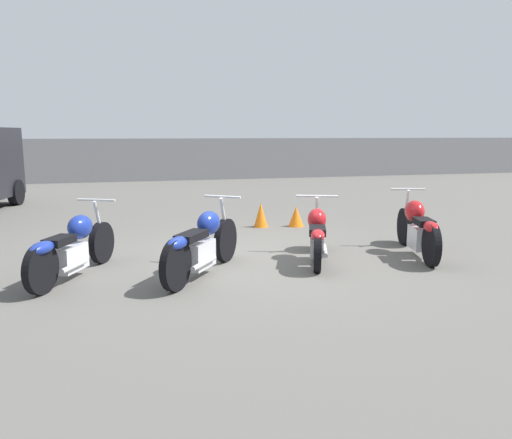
{
  "coord_description": "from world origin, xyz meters",
  "views": [
    {
      "loc": [
        -1.92,
        -7.32,
        1.94
      ],
      "look_at": [
        0.0,
        -0.1,
        0.65
      ],
      "focal_mm": 35.0,
      "sensor_mm": 36.0,
      "label": 1
    }
  ],
  "objects_px": {
    "traffic_cone_near": "(261,215)",
    "traffic_cone_far": "(296,216)",
    "motorcycle_slot_0": "(73,247)",
    "motorcycle_slot_1": "(202,244)",
    "motorcycle_slot_3": "(418,228)",
    "motorcycle_slot_2": "(317,235)"
  },
  "relations": [
    {
      "from": "traffic_cone_near",
      "to": "traffic_cone_far",
      "type": "distance_m",
      "value": 0.75
    },
    {
      "from": "motorcycle_slot_0",
      "to": "motorcycle_slot_1",
      "type": "relative_size",
      "value": 1.06
    },
    {
      "from": "motorcycle_slot_1",
      "to": "motorcycle_slot_2",
      "type": "xyz_separation_m",
      "value": [
        1.83,
        0.35,
        -0.04
      ]
    },
    {
      "from": "motorcycle_slot_0",
      "to": "traffic_cone_near",
      "type": "bearing_deg",
      "value": 66.1
    },
    {
      "from": "motorcycle_slot_1",
      "to": "traffic_cone_far",
      "type": "bearing_deg",
      "value": 86.69
    },
    {
      "from": "traffic_cone_near",
      "to": "motorcycle_slot_0",
      "type": "bearing_deg",
      "value": -139.42
    },
    {
      "from": "traffic_cone_far",
      "to": "motorcycle_slot_1",
      "type": "bearing_deg",
      "value": -128.06
    },
    {
      "from": "motorcycle_slot_0",
      "to": "traffic_cone_far",
      "type": "xyz_separation_m",
      "value": [
        4.2,
        2.84,
        -0.21
      ]
    },
    {
      "from": "motorcycle_slot_2",
      "to": "traffic_cone_far",
      "type": "distance_m",
      "value": 2.91
    },
    {
      "from": "motorcycle_slot_1",
      "to": "motorcycle_slot_3",
      "type": "distance_m",
      "value": 3.55
    },
    {
      "from": "traffic_cone_near",
      "to": "traffic_cone_far",
      "type": "relative_size",
      "value": 1.2
    },
    {
      "from": "traffic_cone_far",
      "to": "motorcycle_slot_3",
      "type": "bearing_deg",
      "value": -70.08
    },
    {
      "from": "motorcycle_slot_0",
      "to": "motorcycle_slot_2",
      "type": "distance_m",
      "value": 3.54
    },
    {
      "from": "motorcycle_slot_1",
      "to": "motorcycle_slot_3",
      "type": "xyz_separation_m",
      "value": [
        3.54,
        0.29,
        -0.0
      ]
    },
    {
      "from": "motorcycle_slot_3",
      "to": "traffic_cone_far",
      "type": "xyz_separation_m",
      "value": [
        -1.05,
        2.89,
        -0.23
      ]
    },
    {
      "from": "traffic_cone_far",
      "to": "traffic_cone_near",
      "type": "bearing_deg",
      "value": 170.73
    },
    {
      "from": "motorcycle_slot_1",
      "to": "motorcycle_slot_0",
      "type": "bearing_deg",
      "value": -156.52
    },
    {
      "from": "motorcycle_slot_2",
      "to": "motorcycle_slot_3",
      "type": "relative_size",
      "value": 0.89
    },
    {
      "from": "motorcycle_slot_1",
      "to": "traffic_cone_far",
      "type": "xyz_separation_m",
      "value": [
        2.49,
        3.18,
        -0.23
      ]
    },
    {
      "from": "motorcycle_slot_0",
      "to": "motorcycle_slot_3",
      "type": "relative_size",
      "value": 0.95
    },
    {
      "from": "motorcycle_slot_0",
      "to": "motorcycle_slot_2",
      "type": "xyz_separation_m",
      "value": [
        3.54,
        0.01,
        -0.02
      ]
    },
    {
      "from": "motorcycle_slot_2",
      "to": "motorcycle_slot_1",
      "type": "bearing_deg",
      "value": -148.32
    }
  ]
}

